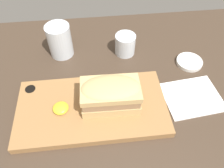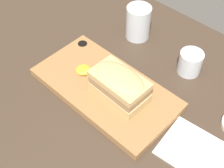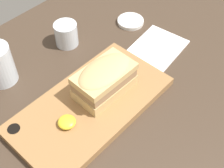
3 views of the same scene
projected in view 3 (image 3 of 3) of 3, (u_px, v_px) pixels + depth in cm
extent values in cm
cube|color=#423326|center=(133.00, 98.00, 76.99)|extent=(168.64, 94.28, 2.00)
cube|color=#9E7042|center=(91.00, 105.00, 72.92)|extent=(38.31, 19.96, 2.09)
cylinder|color=black|center=(14.00, 130.00, 67.69)|extent=(2.79, 2.79, 1.04)
cube|color=tan|center=(105.00, 87.00, 73.50)|extent=(14.49, 8.61, 2.74)
cube|color=#9E7A56|center=(104.00, 79.00, 71.60)|extent=(13.91, 8.27, 2.32)
cube|color=tan|center=(104.00, 73.00, 70.12)|extent=(14.49, 8.61, 1.64)
ellipsoid|color=tan|center=(104.00, 71.00, 69.60)|extent=(14.20, 8.44, 2.47)
ellipsoid|color=yellow|center=(67.00, 122.00, 67.55)|extent=(3.98, 3.98, 1.59)
cylinder|color=silver|center=(1.00, 72.00, 77.88)|extent=(6.52, 6.52, 4.68)
cylinder|color=silver|center=(66.00, 34.00, 86.40)|extent=(6.42, 6.42, 6.61)
cylinder|color=#33050F|center=(66.00, 35.00, 86.71)|extent=(5.78, 5.78, 5.36)
cube|color=white|center=(157.00, 47.00, 87.43)|extent=(16.47, 13.89, 0.40)
cylinder|color=white|center=(131.00, 21.00, 94.66)|extent=(7.97, 7.97, 1.09)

